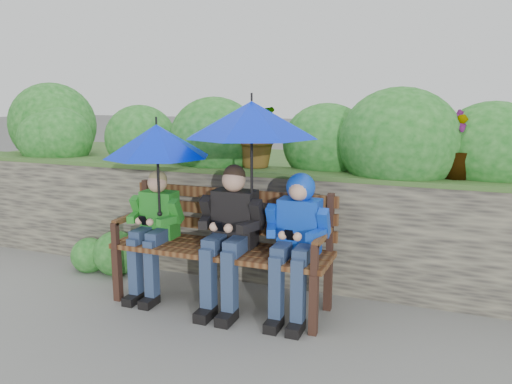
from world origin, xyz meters
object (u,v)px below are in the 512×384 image
at_px(boy_right, 296,233).
at_px(boy_middle, 230,230).
at_px(boy_left, 154,225).
at_px(park_bench, 224,239).
at_px(umbrella_left, 157,141).
at_px(umbrella_right, 252,119).

bearing_deg(boy_right, boy_middle, -178.25).
relative_size(boy_left, boy_right, 0.96).
height_order(park_bench, umbrella_left, umbrella_left).
bearing_deg(umbrella_left, umbrella_right, 5.88).
distance_m(boy_middle, umbrella_left, 0.93).
bearing_deg(umbrella_right, boy_right, -5.82).
bearing_deg(boy_middle, boy_right, 1.75).
xyz_separation_m(boy_left, boy_right, (1.25, 0.01, 0.06)).
height_order(boy_middle, boy_right, boy_middle).
height_order(boy_middle, umbrella_right, umbrella_right).
bearing_deg(umbrella_left, boy_left, 156.92).
bearing_deg(park_bench, boy_left, -172.76).
bearing_deg(boy_left, boy_middle, -0.71).
distance_m(boy_right, umbrella_right, 0.92).
relative_size(boy_right, umbrella_right, 1.08).
bearing_deg(umbrella_right, umbrella_left, -174.12).
bearing_deg(boy_middle, umbrella_left, -177.60).
distance_m(park_bench, boy_left, 0.62).
distance_m(boy_middle, umbrella_right, 0.88).
distance_m(boy_left, boy_middle, 0.71).
bearing_deg(boy_left, park_bench, 7.24).
bearing_deg(boy_left, umbrella_right, 3.05).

